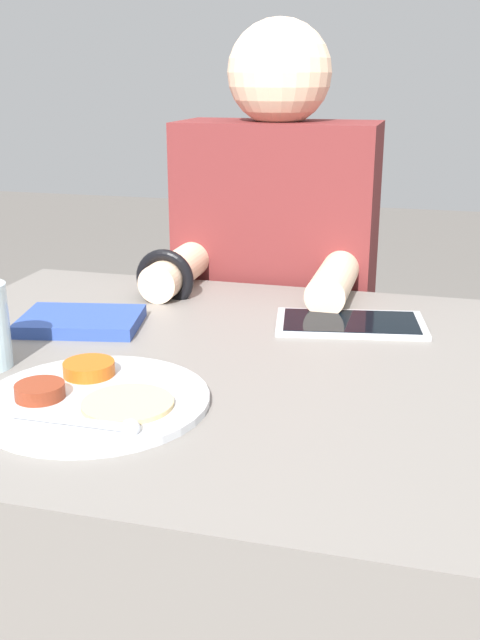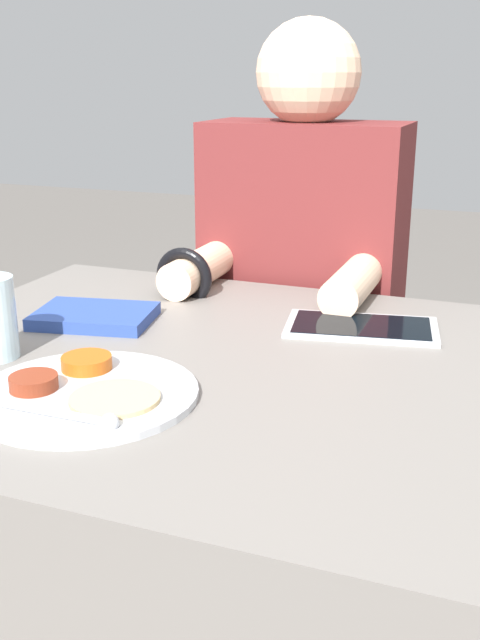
# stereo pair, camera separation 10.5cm
# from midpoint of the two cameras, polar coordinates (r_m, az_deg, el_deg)

# --- Properties ---
(dining_table) EXTENTS (0.95, 0.82, 0.78)m
(dining_table) POSITION_cam_midpoint_polar(r_m,az_deg,el_deg) (1.27, -5.46, -19.50)
(dining_table) COLOR slate
(dining_table) RESTS_ON ground_plane
(thali_tray) EXTENTS (0.28, 0.28, 0.03)m
(thali_tray) POSITION_cam_midpoint_polar(r_m,az_deg,el_deg) (0.96, -14.24, -5.85)
(thali_tray) COLOR #B7BABF
(thali_tray) RESTS_ON dining_table
(red_notebook) EXTENTS (0.21, 0.17, 0.02)m
(red_notebook) POSITION_cam_midpoint_polar(r_m,az_deg,el_deg) (1.24, -14.40, -0.19)
(red_notebook) COLOR silver
(red_notebook) RESTS_ON dining_table
(tablet_device) EXTENTS (0.26, 0.17, 0.01)m
(tablet_device) POSITION_cam_midpoint_polar(r_m,az_deg,el_deg) (1.22, 5.98, -0.29)
(tablet_device) COLOR #B7B7BC
(tablet_device) RESTS_ON dining_table
(person_diner) EXTENTS (0.40, 0.41, 1.27)m
(person_diner) POSITION_cam_midpoint_polar(r_m,az_deg,el_deg) (1.62, 0.72, -2.17)
(person_diner) COLOR black
(person_diner) RESTS_ON ground_plane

